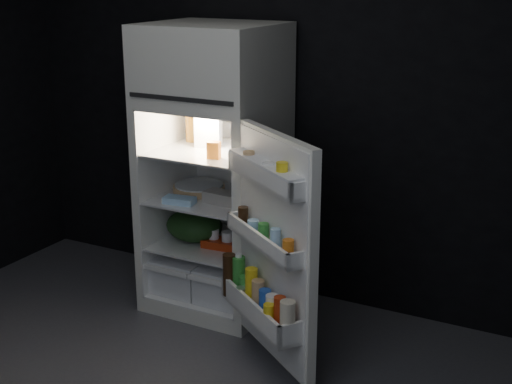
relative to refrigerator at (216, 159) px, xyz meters
The scene contains 16 objects.
wall_back 0.64m from the refrigerator, 48.38° to the left, with size 4.00×0.00×2.70m, color black.
refrigerator is the anchor object (origin of this frame).
fridge_door 0.95m from the refrigerator, 41.24° to the right, with size 0.70×0.58×1.22m.
milk_jug 0.21m from the refrigerator, 149.25° to the left, with size 0.15×0.15×0.24m, color white.
mayo_jar 0.21m from the refrigerator, 12.96° to the left, with size 0.11×0.11×0.14m, color blue.
jam_jar 0.30m from the refrigerator, ahead, with size 0.11×0.11×0.13m, color black.
amber_bottle 0.31m from the refrigerator, 157.35° to the left, with size 0.09×0.09×0.22m, color #AA6A1B.
small_carton 0.27m from the refrigerator, 61.50° to the right, with size 0.07×0.05×0.10m, color orange.
egg_carton 0.28m from the refrigerator, 38.96° to the right, with size 0.31×0.12×0.07m, color gray.
pie 0.25m from the refrigerator, behind, with size 0.33×0.33×0.04m, color tan.
flat_package 0.35m from the refrigerator, 113.55° to the right, with size 0.19×0.10×0.04m, color #97C6EA.
wrapped_pkg 0.33m from the refrigerator, 32.84° to the left, with size 0.13×0.11×0.05m, color beige.
produce_bag 0.45m from the refrigerator, 148.79° to the right, with size 0.37×0.31×0.20m, color #193815.
yogurt_tray 0.52m from the refrigerator, 47.33° to the right, with size 0.23×0.13×0.05m, color #A72D0E.
small_can_red 0.50m from the refrigerator, 35.45° to the left, with size 0.06×0.06×0.09m, color #A72D0E.
small_can_silver 0.55m from the refrigerator, 23.18° to the left, with size 0.07×0.07×0.09m, color #BCBCC0.
Camera 1 is at (1.87, -2.32, 2.08)m, focal length 50.00 mm.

